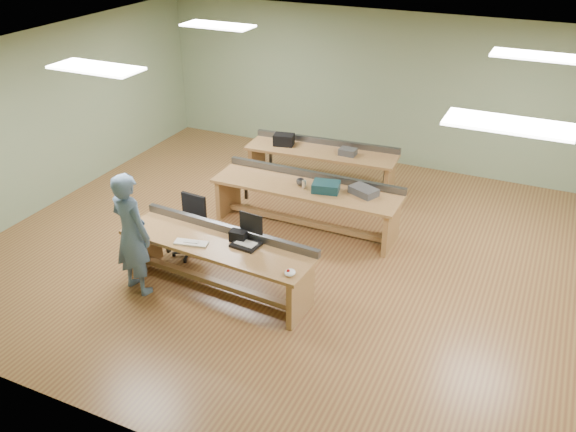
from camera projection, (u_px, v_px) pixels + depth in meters
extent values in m
plane|color=olive|center=(319.00, 255.00, 9.36)|extent=(10.00, 10.00, 0.00)
plane|color=silver|center=(324.00, 59.00, 7.94)|extent=(10.00, 10.00, 0.00)
cube|color=gray|center=(399.00, 91.00, 11.85)|extent=(10.00, 0.04, 3.00)
cube|color=gray|center=(153.00, 327.00, 5.45)|extent=(10.00, 0.04, 3.00)
cube|color=gray|center=(53.00, 117.00, 10.50)|extent=(0.04, 8.00, 3.00)
cube|color=white|center=(96.00, 68.00, 7.68)|extent=(1.20, 0.50, 0.03)
cube|color=white|center=(218.00, 26.00, 10.08)|extent=(1.20, 0.50, 0.03)
cube|color=white|center=(509.00, 124.00, 5.83)|extent=(1.20, 0.50, 0.03)
cube|color=white|center=(537.00, 56.00, 8.23)|extent=(1.20, 0.50, 0.03)
cube|color=#AF7549|center=(216.00, 245.00, 8.21)|extent=(2.82, 0.92, 0.05)
cube|color=#AF7549|center=(145.00, 245.00, 8.93)|extent=(0.12, 0.65, 0.70)
cube|color=#AF7549|center=(301.00, 295.00, 7.84)|extent=(0.12, 0.65, 0.70)
cube|color=#AF7549|center=(219.00, 283.00, 8.50)|extent=(2.48, 0.26, 0.08)
cube|color=#4E5055|center=(229.00, 229.00, 8.43)|extent=(2.78, 0.26, 0.11)
cube|color=#AF7549|center=(306.00, 188.00, 9.77)|extent=(3.10, 0.84, 0.05)
cube|color=#AF7549|center=(228.00, 193.00, 10.48)|extent=(0.08, 0.73, 0.70)
cube|color=#AF7549|center=(391.00, 227.00, 9.42)|extent=(0.08, 0.73, 0.70)
cube|color=#AF7549|center=(305.00, 222.00, 10.07)|extent=(2.79, 0.11, 0.08)
cube|color=#4E5055|center=(315.00, 175.00, 10.03)|extent=(3.09, 0.09, 0.11)
cube|color=#AF7549|center=(321.00, 152.00, 11.13)|extent=(2.83, 0.94, 0.05)
cube|color=#AF7549|center=(257.00, 161.00, 11.71)|extent=(0.13, 0.65, 0.70)
cube|color=#AF7549|center=(389.00, 181.00, 10.90)|extent=(0.13, 0.65, 0.70)
cube|color=#AF7549|center=(320.00, 183.00, 11.42)|extent=(2.48, 0.28, 0.08)
cube|color=#4E5055|center=(327.00, 142.00, 11.36)|extent=(2.78, 0.28, 0.11)
imported|color=#6583A6|center=(131.00, 234.00, 8.16)|extent=(0.73, 0.57, 1.77)
cube|color=black|center=(246.00, 245.00, 8.13)|extent=(0.38, 0.32, 0.04)
cube|color=black|center=(251.00, 223.00, 8.12)|extent=(0.36, 0.05, 0.28)
cube|color=silver|center=(191.00, 243.00, 8.18)|extent=(0.48, 0.25, 0.03)
ellipsoid|color=white|center=(290.00, 273.00, 7.51)|extent=(0.16, 0.18, 0.07)
cube|color=black|center=(238.00, 236.00, 8.22)|extent=(0.23, 0.16, 0.15)
cylinder|color=black|center=(188.00, 241.00, 9.26)|extent=(0.06, 0.06, 0.46)
cube|color=black|center=(187.00, 227.00, 9.14)|extent=(0.48, 0.48, 0.06)
cube|color=black|center=(194.00, 206.00, 9.18)|extent=(0.42, 0.08, 0.40)
cylinder|color=black|center=(189.00, 253.00, 9.35)|extent=(0.54, 0.54, 0.06)
cube|color=#12343C|center=(326.00, 187.00, 9.59)|extent=(0.48, 0.39, 0.15)
cube|color=#3C3C3F|center=(364.00, 191.00, 9.49)|extent=(0.50, 0.43, 0.12)
imported|color=#3C3C3F|center=(300.00, 182.00, 9.80)|extent=(0.17, 0.17, 0.10)
cylinder|color=silver|center=(304.00, 184.00, 9.70)|extent=(0.09, 0.09, 0.13)
cube|color=black|center=(284.00, 140.00, 11.32)|extent=(0.41, 0.33, 0.21)
cube|color=#3C3C3F|center=(348.00, 152.00, 10.91)|extent=(0.30, 0.22, 0.12)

